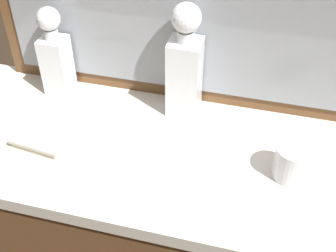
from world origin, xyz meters
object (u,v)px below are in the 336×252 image
Objects in this scene: crystal_decanter_rear at (56,59)px; silver_brush_far_left at (37,144)px; crystal_tumbler_far_right at (292,163)px; crystal_decanter_far_right at (184,70)px.

crystal_decanter_rear is 0.27m from silver_brush_far_left.
silver_brush_far_left is (0.05, -0.25, -0.09)m from crystal_decanter_rear.
crystal_tumbler_far_right is at bearing -15.19° from crystal_decanter_rear.
crystal_tumbler_far_right is 0.60× the size of silver_brush_far_left.
crystal_tumbler_far_right is at bearing -31.13° from crystal_decanter_far_right.
crystal_decanter_rear is 0.71m from crystal_tumbler_far_right.
silver_brush_far_left is at bearing -142.13° from crystal_decanter_far_right.
crystal_tumbler_far_right is (0.31, -0.19, -0.09)m from crystal_decanter_far_right.
crystal_tumbler_far_right is at bearing 5.94° from silver_brush_far_left.
crystal_decanter_rear reaches higher than crystal_tumbler_far_right.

